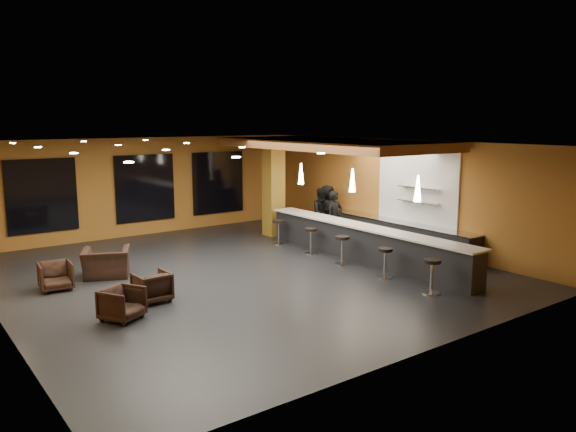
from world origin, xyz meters
TOP-DOWN VIEW (x-y plane):
  - floor at (0.00, 0.00)m, footprint 12.00×13.00m
  - ceiling at (0.00, 0.00)m, footprint 12.00×13.00m
  - wall_back at (0.00, 6.55)m, footprint 12.00×0.10m
  - wall_front at (0.00, -6.55)m, footprint 12.00×0.10m
  - wall_right at (6.05, 0.00)m, footprint 0.10×13.00m
  - wood_soffit at (4.00, 1.00)m, footprint 3.60×8.00m
  - window_left at (-3.50, 6.44)m, footprint 2.20×0.06m
  - window_center at (0.00, 6.44)m, footprint 2.20×0.06m
  - window_right at (3.00, 6.44)m, footprint 2.20×0.06m
  - tile_backsplash at (5.96, -1.00)m, footprint 0.06×3.20m
  - bar_counter at (3.65, -1.00)m, footprint 0.60×8.00m
  - bar_top at (3.65, -1.00)m, footprint 0.78×8.10m
  - prep_counter at (5.65, -0.50)m, footprint 0.70×6.00m
  - prep_top at (5.65, -0.50)m, footprint 0.72×6.00m
  - wall_shelf_lower at (5.82, -1.20)m, footprint 0.30×1.50m
  - wall_shelf_upper at (5.82, -1.20)m, footprint 0.30×1.50m
  - column at (3.65, 3.60)m, footprint 0.60×0.60m
  - pendant_0 at (3.65, -3.00)m, footprint 0.20×0.20m
  - pendant_1 at (3.65, -0.50)m, footprint 0.20×0.20m
  - pendant_2 at (3.65, 2.00)m, footprint 0.20×0.20m
  - staff_a at (4.59, 1.34)m, footprint 0.67×0.46m
  - staff_b at (4.75, 2.19)m, footprint 0.96×0.81m
  - staff_c at (5.18, 2.42)m, footprint 1.02×0.81m
  - armchair_a at (-3.90, -1.65)m, footprint 1.02×1.03m
  - armchair_b at (-2.92, -0.89)m, footprint 0.77×0.79m
  - armchair_c at (-4.46, 1.36)m, footprint 0.82×0.84m
  - armchair_d at (-3.08, 1.75)m, footprint 1.51×1.43m
  - bar_stool_0 at (2.71, -4.33)m, footprint 0.43×0.43m
  - bar_stool_1 at (2.81, -2.71)m, footprint 0.41×0.41m
  - bar_stool_2 at (2.82, -1.02)m, footprint 0.43×0.43m
  - bar_stool_3 at (2.94, 0.57)m, footprint 0.41×0.41m
  - bar_stool_4 at (2.92, 2.27)m, footprint 0.41×0.41m

SIDE VIEW (x-z plane):
  - floor at x=0.00m, z-range -0.10..0.00m
  - armchair_a at x=-3.90m, z-range 0.00..0.69m
  - armchair_c at x=-4.46m, z-range 0.00..0.70m
  - armchair_b at x=-2.92m, z-range 0.00..0.70m
  - armchair_d at x=-3.08m, z-range 0.00..0.77m
  - prep_counter at x=5.65m, z-range 0.00..0.86m
  - bar_counter at x=3.65m, z-range 0.00..1.00m
  - bar_stool_1 at x=2.81m, z-range 0.11..0.92m
  - bar_stool_3 at x=2.94m, z-range 0.11..0.92m
  - bar_stool_4 at x=2.92m, z-range 0.11..0.93m
  - bar_stool_2 at x=2.82m, z-range 0.12..0.96m
  - bar_stool_0 at x=2.71m, z-range 0.12..0.97m
  - staff_b at x=4.75m, z-range 0.00..1.76m
  - staff_a at x=4.59m, z-range 0.00..1.76m
  - prep_top at x=5.65m, z-range 0.87..0.90m
  - staff_c at x=5.18m, z-range 0.00..1.82m
  - bar_top at x=3.65m, z-range 1.00..1.05m
  - wall_shelf_lower at x=5.82m, z-range 1.59..1.61m
  - window_left at x=-3.50m, z-range 0.50..2.90m
  - window_center at x=0.00m, z-range 0.50..2.90m
  - window_right at x=3.00m, z-range 0.50..2.90m
  - wall_back at x=0.00m, z-range 0.00..3.50m
  - wall_front at x=0.00m, z-range 0.00..3.50m
  - wall_right at x=6.05m, z-range 0.00..3.50m
  - column at x=3.65m, z-range 0.00..3.50m
  - tile_backsplash at x=5.96m, z-range 0.80..3.20m
  - wall_shelf_upper at x=5.82m, z-range 2.03..2.06m
  - pendant_0 at x=3.65m, z-range 2.00..2.70m
  - pendant_1 at x=3.65m, z-range 2.00..2.70m
  - pendant_2 at x=3.65m, z-range 2.00..2.70m
  - wood_soffit at x=4.00m, z-range 3.22..3.50m
  - ceiling at x=0.00m, z-range 3.50..3.60m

